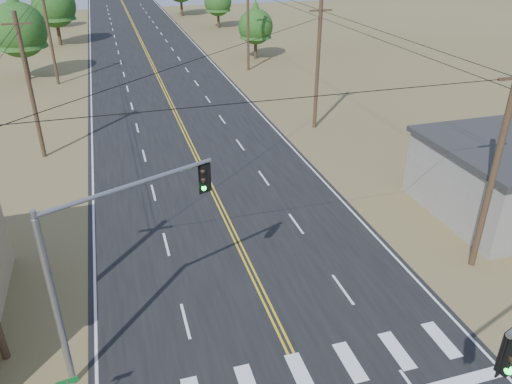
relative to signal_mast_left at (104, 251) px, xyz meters
name	(u,v)px	position (x,y,z in m)	size (l,w,h in m)	color
road	(193,150)	(6.26, 19.26, -4.87)	(15.00, 200.00, 0.02)	black
utility_pole_left_mid	(30,87)	(-4.24, 21.26, 0.23)	(1.80, 0.30, 10.00)	#4C3826
utility_pole_left_far	(49,34)	(-4.24, 41.26, 0.23)	(1.80, 0.30, 10.00)	#4C3826
utility_pole_right_near	(495,169)	(16.76, 1.26, 0.23)	(1.80, 0.30, 10.00)	#4C3826
utility_pole_right_mid	(318,65)	(16.76, 21.26, 0.23)	(1.80, 0.30, 10.00)	#4C3826
utility_pole_right_far	(248,24)	(16.76, 41.26, 0.23)	(1.80, 0.30, 10.00)	#4C3826
signal_mast_left	(104,251)	(0.00, 0.00, 0.00)	(6.02, 2.72, 7.16)	gray
tree_left_near	(18,24)	(-7.43, 44.30, 0.92)	(5.70, 5.70, 9.49)	#3F2D1E
tree_left_mid	(53,1)	(-4.93, 62.58, 1.02)	(5.80, 5.80, 9.66)	#3F2D1E
tree_left_far	(54,4)	(-6.10, 77.99, -1.11)	(3.71, 3.71, 6.18)	#3F2D1E
tree_right_near	(256,23)	(19.24, 46.62, -0.52)	(4.28, 4.28, 7.14)	#3F2D1E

